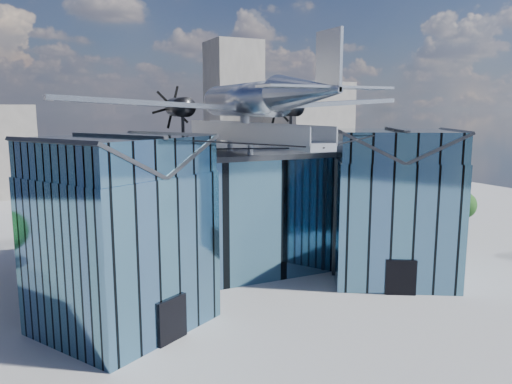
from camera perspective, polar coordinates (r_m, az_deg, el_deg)
name	(u,v)px	position (r m, az deg, el deg)	size (l,w,h in m)	color
ground_plane	(268,293)	(37.30, 1.35, -11.44)	(120.00, 120.00, 0.00)	gray
museum	(236,205)	(40.88, -2.31, -1.51)	(32.88, 24.50, 17.60)	teal
bg_towers	(135,130)	(83.44, -13.69, 6.88)	(77.00, 24.50, 26.00)	gray
tree_side_e	(463,205)	(58.24, 22.56, -1.40)	(3.65, 3.65, 4.56)	#372416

